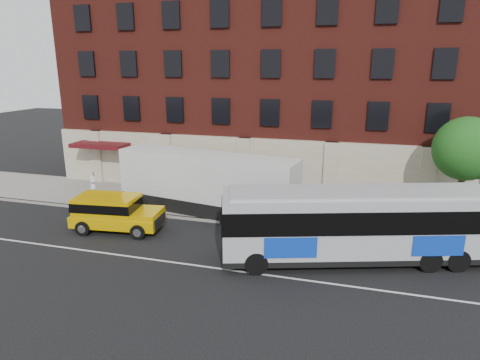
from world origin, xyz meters
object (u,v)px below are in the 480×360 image
(yellow_suv, at_px, (113,211))
(street_tree, at_px, (467,151))
(city_bus, at_px, (359,223))
(shipping_container, at_px, (206,185))
(sign_pole, at_px, (94,188))

(yellow_suv, bearing_deg, street_tree, 18.11)
(city_bus, xyz_separation_m, shipping_container, (-9.17, 4.18, -0.04))
(sign_pole, bearing_deg, street_tree, 8.61)
(shipping_container, bearing_deg, street_tree, 8.49)
(city_bus, distance_m, shipping_container, 10.08)
(city_bus, height_order, yellow_suv, city_bus)
(street_tree, xyz_separation_m, yellow_suv, (-18.89, -6.18, -3.26))
(street_tree, relative_size, city_bus, 0.47)
(sign_pole, height_order, city_bus, city_bus)
(street_tree, bearing_deg, city_bus, -131.19)
(street_tree, bearing_deg, sign_pole, -171.39)
(street_tree, height_order, shipping_container, street_tree)
(yellow_suv, distance_m, shipping_container, 5.78)
(sign_pole, bearing_deg, shipping_container, 8.85)
(city_bus, bearing_deg, yellow_suv, 179.10)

